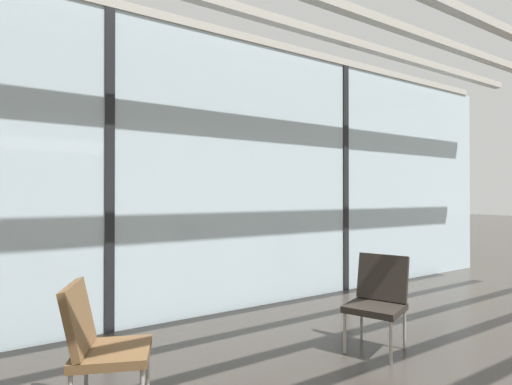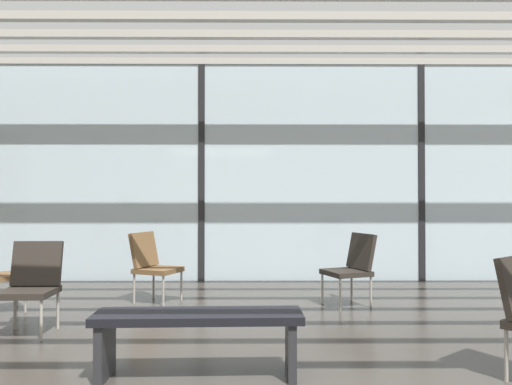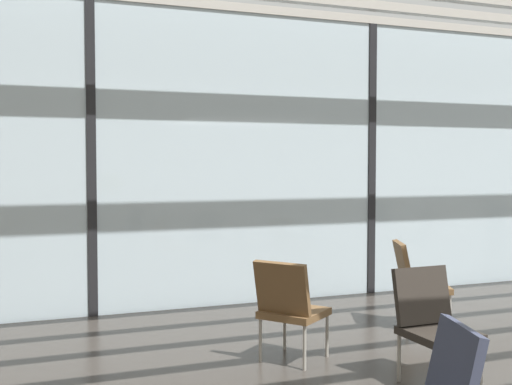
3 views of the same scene
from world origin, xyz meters
name	(u,v)px [view 3 (image 3 of 3)]	position (x,y,z in m)	size (l,w,h in m)	color
glass_curtain_wall	(370,160)	(0.00, 5.20, 1.72)	(14.00, 0.08, 3.44)	silver
window_mullion_0	(91,159)	(-3.50, 5.20, 1.72)	(0.10, 0.12, 3.44)	black
window_mullion_1	(370,160)	(0.00, 5.20, 1.72)	(0.10, 0.12, 3.44)	black
parked_airplane	(297,136)	(1.32, 10.30, 2.23)	(13.33, 4.47, 4.47)	#B2BCD6
lounge_chair_1	(289,304)	(-2.14, 2.93, 0.49)	(0.71, 0.70, 0.87)	brown
lounge_chair_4	(432,319)	(-1.33, 2.08, 0.49)	(0.49, 0.54, 0.87)	#28231E
lounge_chair_5	(415,278)	(-0.46, 3.55, 0.49)	(0.67, 0.65, 0.87)	brown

